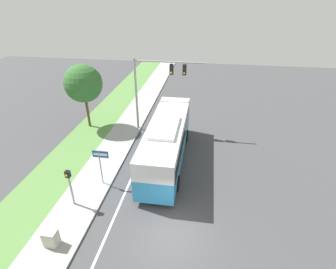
% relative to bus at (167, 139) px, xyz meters
% --- Properties ---
extents(ground_plane, '(80.00, 80.00, 0.00)m').
position_rel_bus_xyz_m(ground_plane, '(1.41, -7.29, -1.95)').
color(ground_plane, '#424244').
extents(sidewalk, '(2.80, 80.00, 0.12)m').
position_rel_bus_xyz_m(sidewalk, '(-4.79, -7.29, -1.89)').
color(sidewalk, '#9E9E99').
rests_on(sidewalk, ground_plane).
extents(grass_verge, '(3.60, 80.00, 0.10)m').
position_rel_bus_xyz_m(grass_verge, '(-7.99, -7.29, -1.90)').
color(grass_verge, '#568442').
rests_on(grass_verge, ground_plane).
extents(lane_divider_near, '(0.14, 30.00, 0.01)m').
position_rel_bus_xyz_m(lane_divider_near, '(-2.19, -7.29, -1.95)').
color(lane_divider_near, silver).
rests_on(lane_divider_near, ground_plane).
extents(bus, '(2.76, 10.89, 3.56)m').
position_rel_bus_xyz_m(bus, '(0.00, 0.00, 0.00)').
color(bus, '#3393D1').
rests_on(bus, ground_plane).
extents(signal_gantry, '(6.25, 0.41, 6.93)m').
position_rel_bus_xyz_m(signal_gantry, '(-1.82, 4.99, 2.97)').
color(signal_gantry, '#939399').
rests_on(signal_gantry, ground_plane).
extents(pedestrian_signal, '(0.28, 0.34, 2.69)m').
position_rel_bus_xyz_m(pedestrian_signal, '(-5.03, -5.86, -0.10)').
color(pedestrian_signal, '#939399').
rests_on(pedestrian_signal, ground_plane).
extents(street_sign, '(1.10, 0.08, 2.84)m').
position_rel_bus_xyz_m(street_sign, '(-3.92, -3.62, 0.03)').
color(street_sign, '#939399').
rests_on(street_sign, ground_plane).
extents(utility_cabinet, '(0.72, 0.55, 0.94)m').
position_rel_bus_xyz_m(utility_cabinet, '(-4.77, -8.90, -1.36)').
color(utility_cabinet, '#B7B29E').
rests_on(utility_cabinet, sidewalk).
extents(roadside_tree, '(3.53, 3.53, 6.16)m').
position_rel_bus_xyz_m(roadside_tree, '(-8.55, 4.70, 2.53)').
color(roadside_tree, brown).
rests_on(roadside_tree, grass_verge).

